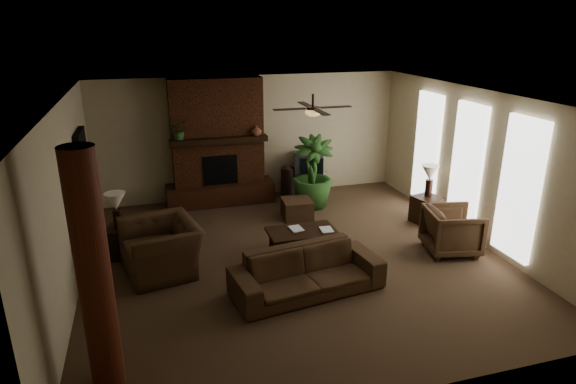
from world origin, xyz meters
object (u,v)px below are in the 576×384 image
object	(u,v)px
log_column	(94,275)
lamp_left	(116,204)
side_table_left	(123,242)
ottoman	(297,209)
armchair_right	(452,228)
floor_plant	(312,187)
side_table_right	(426,210)
coffee_table	(302,233)
floor_vase	(288,179)
sofa	(307,265)
tv_stand	(310,184)
armchair_left	(161,240)
lamp_right	(430,175)

from	to	relation	value
log_column	lamp_left	size ratio (longest dim) A/B	4.31
side_table_left	ottoman	bearing A→B (deg)	13.96
armchair_right	lamp_left	distance (m)	5.87
floor_plant	side_table_left	size ratio (longest dim) A/B	2.89
side_table_right	lamp_left	bearing A→B (deg)	179.35
coffee_table	lamp_left	bearing A→B (deg)	167.26
ottoman	floor_vase	xyz separation A→B (m)	(0.20, 1.35, 0.23)
armchair_right	side_table_left	size ratio (longest dim) A/B	1.65
sofa	tv_stand	distance (m)	4.51
log_column	ottoman	xyz separation A→B (m)	(3.55, 4.20, -1.20)
armchair_left	armchair_right	distance (m)	5.05
tv_stand	lamp_right	size ratio (longest dim) A/B	1.31
armchair_left	lamp_right	bearing A→B (deg)	85.22
tv_stand	side_table_right	size ratio (longest dim) A/B	1.55
sofa	side_table_left	bearing A→B (deg)	134.61
floor_vase	floor_plant	xyz separation A→B (m)	(0.32, -0.80, 0.01)
coffee_table	lamp_left	distance (m)	3.24
sofa	lamp_left	xyz separation A→B (m)	(-2.77, 2.00, 0.55)
side_table_left	lamp_left	world-z (taller)	lamp_left
log_column	lamp_right	size ratio (longest dim) A/B	4.31
floor_vase	armchair_right	bearing A→B (deg)	-61.80
lamp_right	floor_plant	bearing A→B (deg)	143.47
sofa	floor_plant	distance (m)	3.68
sofa	side_table_right	world-z (taller)	sofa
armchair_right	log_column	bearing A→B (deg)	119.82
coffee_table	side_table_right	distance (m)	2.95
lamp_left	armchair_left	bearing A→B (deg)	-46.06
log_column	armchair_left	size ratio (longest dim) A/B	2.16
side_table_left	side_table_right	world-z (taller)	same
sofa	lamp_right	distance (m)	3.85
lamp_left	floor_vase	bearing A→B (deg)	31.41
armchair_left	lamp_left	distance (m)	1.07
lamp_left	lamp_right	bearing A→B (deg)	-0.16
armchair_left	lamp_right	size ratio (longest dim) A/B	2.00
armchair_left	log_column	bearing A→B (deg)	-27.73
log_column	lamp_left	bearing A→B (deg)	89.14
tv_stand	lamp_right	xyz separation A→B (m)	(1.78, -2.27, 0.75)
armchair_left	coffee_table	xyz separation A→B (m)	(2.42, 0.00, -0.19)
sofa	armchair_left	xyz separation A→B (m)	(-2.09, 1.30, 0.12)
coffee_table	tv_stand	xyz separation A→B (m)	(1.14, 2.96, -0.12)
coffee_table	floor_plant	bearing A→B (deg)	66.78
floor_plant	side_table_left	distance (m)	4.23
ottoman	lamp_right	world-z (taller)	lamp_right
log_column	side_table_left	distance (m)	3.52
armchair_right	lamp_right	xyz separation A→B (m)	(0.35, 1.39, 0.55)
log_column	floor_plant	world-z (taller)	log_column
lamp_right	side_table_right	bearing A→B (deg)	-125.00
log_column	side_table_right	size ratio (longest dim) A/B	5.09
sofa	side_table_right	distance (m)	3.76
tv_stand	floor_vase	bearing A→B (deg)	-166.25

